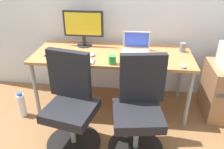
{
  "coord_description": "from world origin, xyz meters",
  "views": [
    {
      "loc": [
        0.27,
        -2.4,
        1.7
      ],
      "look_at": [
        0.0,
        -0.05,
        0.46
      ],
      "focal_mm": 36.48,
      "sensor_mm": 36.0,
      "label": 1
    }
  ],
  "objects_px": {
    "office_chair_left": "(71,106)",
    "coffee_mug": "(112,60)",
    "open_laptop": "(136,47)",
    "water_bottle_on_floor": "(22,105)",
    "office_chair_right": "(139,110)",
    "desktop_monitor": "(83,26)"
  },
  "relations": [
    {
      "from": "office_chair_left",
      "to": "coffee_mug",
      "type": "xyz_separation_m",
      "value": [
        0.35,
        0.39,
        0.33
      ]
    },
    {
      "from": "office_chair_left",
      "to": "open_laptop",
      "type": "xyz_separation_m",
      "value": [
        0.59,
        0.75,
        0.34
      ]
    },
    {
      "from": "water_bottle_on_floor",
      "to": "open_laptop",
      "type": "distance_m",
      "value": 1.5
    },
    {
      "from": "water_bottle_on_floor",
      "to": "coffee_mug",
      "type": "height_order",
      "value": "coffee_mug"
    },
    {
      "from": "water_bottle_on_floor",
      "to": "coffee_mug",
      "type": "relative_size",
      "value": 3.37
    },
    {
      "from": "office_chair_right",
      "to": "open_laptop",
      "type": "relative_size",
      "value": 3.03
    },
    {
      "from": "desktop_monitor",
      "to": "water_bottle_on_floor",
      "type": "bearing_deg",
      "value": -140.15
    },
    {
      "from": "open_laptop",
      "to": "coffee_mug",
      "type": "relative_size",
      "value": 3.37
    },
    {
      "from": "office_chair_right",
      "to": "coffee_mug",
      "type": "relative_size",
      "value": 10.22
    },
    {
      "from": "coffee_mug",
      "to": "water_bottle_on_floor",
      "type": "bearing_deg",
      "value": -176.68
    },
    {
      "from": "water_bottle_on_floor",
      "to": "desktop_monitor",
      "type": "bearing_deg",
      "value": 39.85
    },
    {
      "from": "coffee_mug",
      "to": "open_laptop",
      "type": "bearing_deg",
      "value": 56.77
    },
    {
      "from": "office_chair_right",
      "to": "open_laptop",
      "type": "xyz_separation_m",
      "value": [
        -0.05,
        0.75,
        0.34
      ]
    },
    {
      "from": "office_chair_left",
      "to": "water_bottle_on_floor",
      "type": "xyz_separation_m",
      "value": [
        -0.71,
        0.33,
        -0.28
      ]
    },
    {
      "from": "office_chair_left",
      "to": "office_chair_right",
      "type": "height_order",
      "value": "same"
    },
    {
      "from": "office_chair_right",
      "to": "coffee_mug",
      "type": "xyz_separation_m",
      "value": [
        -0.29,
        0.39,
        0.33
      ]
    },
    {
      "from": "open_laptop",
      "to": "office_chair_left",
      "type": "bearing_deg",
      "value": -128.25
    },
    {
      "from": "office_chair_right",
      "to": "open_laptop",
      "type": "height_order",
      "value": "office_chair_right"
    },
    {
      "from": "desktop_monitor",
      "to": "open_laptop",
      "type": "distance_m",
      "value": 0.68
    },
    {
      "from": "desktop_monitor",
      "to": "coffee_mug",
      "type": "relative_size",
      "value": 5.22
    },
    {
      "from": "water_bottle_on_floor",
      "to": "open_laptop",
      "type": "bearing_deg",
      "value": 17.98
    },
    {
      "from": "office_chair_left",
      "to": "office_chair_right",
      "type": "distance_m",
      "value": 0.64
    }
  ]
}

